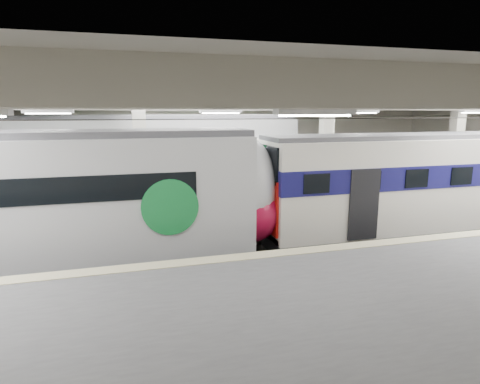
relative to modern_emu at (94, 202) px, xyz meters
name	(u,v)px	position (x,y,z in m)	size (l,w,h in m)	color
station_hall	(249,170)	(4.60, -1.74, 1.08)	(36.00, 24.00, 5.75)	black
modern_emu	(94,202)	(0.00, 0.00, 0.00)	(13.58, 2.80, 4.39)	silver
older_rer	(412,184)	(11.83, 0.00, -0.01)	(12.28, 2.71, 4.10)	white
far_train	(127,167)	(1.03, 5.50, 0.31)	(15.26, 3.58, 4.79)	silver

